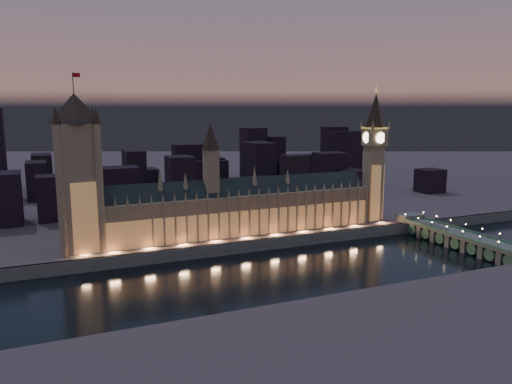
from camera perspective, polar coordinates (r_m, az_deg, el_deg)
name	(u,v)px	position (r m, az deg, el deg)	size (l,w,h in m)	color
ground_plane	(284,269)	(304.21, 3.25, -8.76)	(2000.00, 2000.00, 0.00)	black
north_bank	(135,167)	(794.14, -13.67, 2.76)	(2000.00, 960.00, 8.00)	#47403C
embankment_wall	(257,245)	(338.59, 0.15, -6.11)	(2000.00, 2.50, 8.00)	#525748
palace_of_westminster	(238,208)	(349.75, -2.10, -1.83)	(202.00, 22.28, 78.00)	#937E4E
victoria_tower	(78,165)	(322.50, -19.68, 2.95)	(31.68, 31.68, 108.36)	#937E4E
elizabeth_tower	(374,146)	(399.35, 13.37, 5.19)	(18.00, 18.00, 105.25)	#937E4E
westminster_bridge	(456,238)	(375.59, 21.91, -4.92)	(18.48, 113.00, 15.90)	#525748
city_backdrop	(214,169)	(536.61, -4.83, 2.62)	(443.41, 215.63, 87.17)	black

